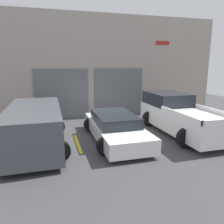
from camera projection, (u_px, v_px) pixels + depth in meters
The scene contains 8 objects.
ground_plane at pixel (107, 131), 10.52m from camera, with size 28.00×28.00×0.00m, color #3D3D3F.
shophouse_building at pixel (93, 67), 12.99m from camera, with size 15.82×0.68×5.99m.
pickup_truck at pixel (179, 115), 10.18m from camera, with size 2.43×5.13×1.72m.
sedan_white at pixel (115, 127), 9.16m from camera, with size 2.21×4.69×1.12m.
sedan_side at pixel (35, 126), 8.23m from camera, with size 2.37×4.85×1.57m.
parking_stripe_left at pixel (78, 143), 8.83m from camera, with size 0.12×2.20×0.01m, color gold.
parking_stripe_centre at pixel (149, 136), 9.67m from camera, with size 0.12×2.20×0.01m, color gold.
parking_stripe_right at pixel (210, 131), 10.51m from camera, with size 0.12×2.20×0.01m, color gold.
Camera 1 is at (-2.52, -9.77, 3.12)m, focal length 35.00 mm.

